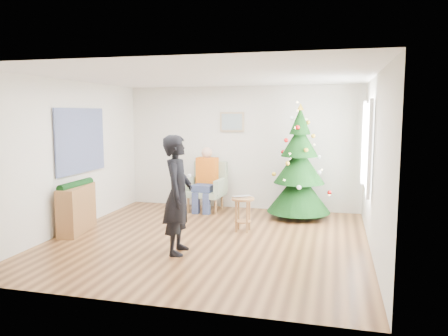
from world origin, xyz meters
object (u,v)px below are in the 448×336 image
(armchair, at_px, (207,193))
(standing_man, at_px, (178,195))
(stool, at_px, (243,214))
(console, at_px, (77,209))
(christmas_tree, at_px, (299,167))

(armchair, xyz_separation_m, standing_man, (0.41, -2.82, 0.49))
(stool, xyz_separation_m, console, (-2.76, -0.75, 0.10))
(armchair, bearing_deg, console, -121.54)
(console, bearing_deg, christmas_tree, 19.29)
(standing_man, bearing_deg, stool, -32.58)
(stool, relative_size, standing_man, 0.34)
(armchair, height_order, console, armchair)
(stool, xyz_separation_m, standing_man, (-0.67, -1.38, 0.56))
(christmas_tree, distance_m, stool, 1.67)
(standing_man, bearing_deg, armchair, 1.55)
(stool, bearing_deg, console, -164.84)
(christmas_tree, relative_size, armchair, 2.19)
(stool, distance_m, console, 2.86)
(christmas_tree, relative_size, console, 2.22)
(christmas_tree, relative_size, stool, 3.76)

